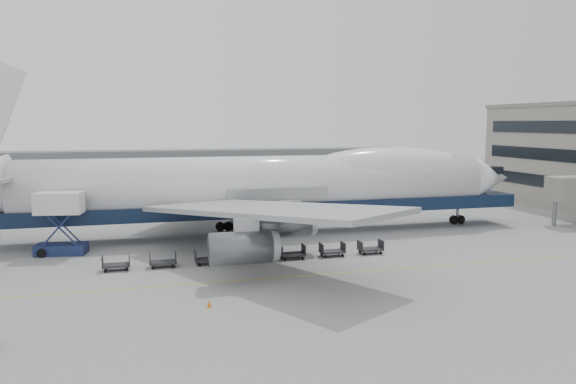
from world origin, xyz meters
name	(u,v)px	position (x,y,z in m)	size (l,w,h in m)	color
ground	(290,259)	(0.00, 0.00, 0.00)	(260.00, 260.00, 0.00)	gray
apron_line	(310,275)	(0.00, -6.00, 0.01)	(60.00, 0.15, 0.01)	gold
hangar	(154,167)	(-10.00, 70.00, 3.50)	(110.00, 8.00, 7.00)	slate
airliner	(268,185)	(0.64, 12.00, 5.62)	(67.00, 55.30, 19.98)	white
catering_truck	(60,219)	(-20.81, 7.51, 3.43)	(4.93, 3.74, 6.02)	navy
traffic_cone	(209,304)	(-9.09, -11.90, 0.23)	(0.34, 0.34, 0.50)	orange
dolly_0	(116,264)	(-15.55, -0.11, 0.53)	(2.30, 1.35, 1.30)	#2D2D30
dolly_1	(163,261)	(-11.63, -0.11, 0.53)	(2.30, 1.35, 1.30)	#2D2D30
dolly_2	(208,259)	(-7.70, -0.11, 0.53)	(2.30, 1.35, 1.30)	#2D2D30
dolly_3	(251,256)	(-3.78, -0.11, 0.53)	(2.30, 1.35, 1.30)	#2D2D30
dolly_4	(292,253)	(0.15, -0.11, 0.53)	(2.30, 1.35, 1.30)	#2D2D30
dolly_5	(332,251)	(4.07, -0.11, 0.53)	(2.30, 1.35, 1.30)	#2D2D30
dolly_6	(370,248)	(7.99, -0.11, 0.53)	(2.30, 1.35, 1.30)	#2D2D30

